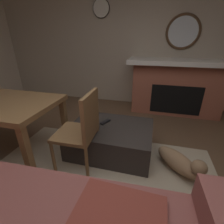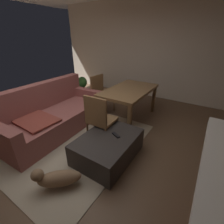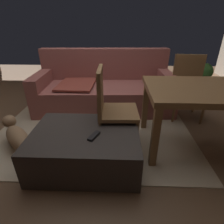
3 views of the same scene
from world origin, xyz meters
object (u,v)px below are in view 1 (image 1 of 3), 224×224
(ottoman_coffee_table, at_px, (111,139))
(dining_chair_west, at_px, (82,127))
(small_dog, at_px, (180,162))
(round_wall_mirror, at_px, (183,32))
(fireplace, at_px, (176,86))
(wall_clock, at_px, (101,8))
(tv_remote, at_px, (105,122))

(ottoman_coffee_table, distance_m, dining_chair_west, 0.53)
(small_dog, bearing_deg, round_wall_mirror, -91.91)
(fireplace, height_order, round_wall_mirror, round_wall_mirror)
(fireplace, xyz_separation_m, dining_chair_west, (1.17, 1.98, -0.02))
(dining_chair_west, distance_m, small_dog, 1.16)
(round_wall_mirror, relative_size, small_dog, 1.19)
(small_dog, distance_m, wall_clock, 3.23)
(tv_remote, xyz_separation_m, dining_chair_west, (0.14, 0.43, 0.13))
(tv_remote, distance_m, dining_chair_west, 0.47)
(small_dog, bearing_deg, fireplace, -92.20)
(ottoman_coffee_table, xyz_separation_m, wall_clock, (0.72, -1.93, 1.81))
(dining_chair_west, bearing_deg, tv_remote, -107.63)
(round_wall_mirror, relative_size, ottoman_coffee_table, 0.61)
(fireplace, xyz_separation_m, round_wall_mirror, (0.00, -0.29, 1.00))
(tv_remote, bearing_deg, small_dog, -173.15)
(dining_chair_west, height_order, wall_clock, wall_clock)
(small_dog, bearing_deg, tv_remote, -17.40)
(ottoman_coffee_table, relative_size, dining_chair_west, 1.15)
(ottoman_coffee_table, bearing_deg, wall_clock, -69.54)
(fireplace, distance_m, dining_chair_west, 2.30)
(fireplace, xyz_separation_m, ottoman_coffee_table, (0.93, 1.64, -0.35))
(dining_chair_west, bearing_deg, fireplace, -120.45)
(ottoman_coffee_table, height_order, wall_clock, wall_clock)
(round_wall_mirror, relative_size, dining_chair_west, 0.70)
(tv_remote, relative_size, dining_chair_west, 0.17)
(tv_remote, distance_m, small_dog, 1.03)
(fireplace, height_order, dining_chair_west, fireplace)
(round_wall_mirror, bearing_deg, wall_clock, 0.00)
(round_wall_mirror, xyz_separation_m, dining_chair_west, (1.17, 2.27, -1.02))
(round_wall_mirror, height_order, dining_chair_west, round_wall_mirror)
(wall_clock, bearing_deg, tv_remote, 108.53)
(round_wall_mirror, bearing_deg, dining_chair_west, 62.81)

